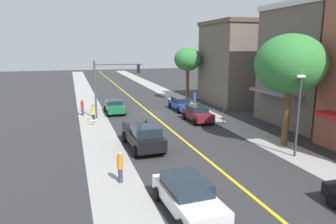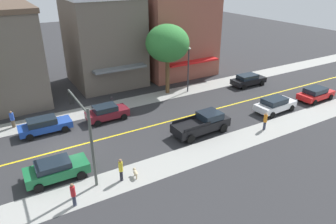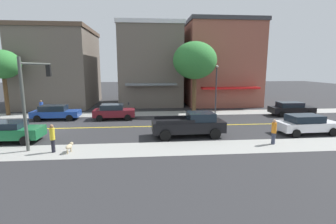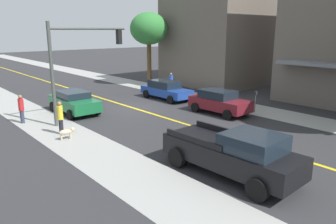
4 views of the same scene
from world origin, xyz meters
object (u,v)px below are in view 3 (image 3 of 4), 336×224
object	(u,v)px
street_tree_left_near	(195,61)
black_pickup_truck	(190,124)
fire_hydrant	(56,113)
green_sedan_right_curb	(9,131)
pedestrian_yellow_shirt	(52,137)
small_dog	(69,146)
street_lamp	(216,83)
parking_meter	(129,107)
black_sedan_left_curb	(291,109)
street_tree_right_corner	(3,65)
pedestrian_blue_shirt	(42,107)
blue_sedan_left_curb	(55,112)
pedestrian_orange_shirt	(274,131)
traffic_light_mast	(33,86)
maroon_sedan_left_curb	(114,111)
white_sedan_right_curb	(306,124)

from	to	relation	value
street_tree_left_near	black_pickup_truck	xyz separation A→B (m)	(10.26, -2.31, -5.05)
fire_hydrant	green_sedan_right_curb	world-z (taller)	green_sedan_right_curb
pedestrian_yellow_shirt	small_dog	world-z (taller)	pedestrian_yellow_shirt
street_lamp	parking_meter	bearing A→B (deg)	-88.03
black_sedan_left_curb	street_tree_right_corner	bearing A→B (deg)	175.64
fire_hydrant	black_pickup_truck	distance (m)	15.94
pedestrian_blue_shirt	street_tree_left_near	bearing A→B (deg)	-92.85
blue_sedan_left_curb	black_pickup_truck	xyz separation A→B (m)	(7.24, 12.45, 0.15)
black_pickup_truck	pedestrian_orange_shirt	xyz separation A→B (m)	(2.48, 5.36, -0.00)
traffic_light_mast	maroon_sedan_left_curb	bearing A→B (deg)	-28.58
fire_hydrant	small_dog	size ratio (longest dim) A/B	1.01
parking_meter	pedestrian_yellow_shirt	world-z (taller)	pedestrian_yellow_shirt
black_sedan_left_curb	pedestrian_blue_shirt	world-z (taller)	pedestrian_blue_shirt
pedestrian_yellow_shirt	fire_hydrant	bearing A→B (deg)	63.52
parking_meter	street_lamp	world-z (taller)	street_lamp
white_sedan_right_curb	street_tree_right_corner	bearing A→B (deg)	156.77
street_lamp	pedestrian_orange_shirt	size ratio (longest dim) A/B	3.15
blue_sedan_left_curb	black_sedan_left_curb	world-z (taller)	black_sedan_left_curb
street_lamp	white_sedan_right_curb	xyz separation A→B (m)	(9.46, 4.67, -2.65)
traffic_light_mast	black_sedan_left_curb	bearing A→B (deg)	-70.96
green_sedan_right_curb	maroon_sedan_left_curb	size ratio (longest dim) A/B	1.06
black_pickup_truck	pedestrian_blue_shirt	bearing A→B (deg)	144.50
street_lamp	small_dog	size ratio (longest dim) A/B	6.81
pedestrian_blue_shirt	traffic_light_mast	bearing A→B (deg)	-163.73
street_lamp	pedestrian_blue_shirt	world-z (taller)	street_lamp
street_lamp	black_sedan_left_curb	distance (m)	8.57
blue_sedan_left_curb	black_sedan_left_curb	xyz separation A→B (m)	(0.06, 24.93, 0.01)
street_lamp	blue_sedan_left_curb	world-z (taller)	street_lamp
traffic_light_mast	pedestrian_blue_shirt	bearing A→B (deg)	20.33
black_pickup_truck	pedestrian_yellow_shirt	distance (m)	9.58
fire_hydrant	street_tree_left_near	bearing A→B (deg)	94.22
traffic_light_mast	pedestrian_orange_shirt	bearing A→B (deg)	-95.66
maroon_sedan_left_curb	pedestrian_yellow_shirt	distance (m)	10.09
street_tree_right_corner	pedestrian_orange_shirt	world-z (taller)	street_tree_right_corner
traffic_light_mast	black_sedan_left_curb	size ratio (longest dim) A/B	1.26
green_sedan_right_curb	pedestrian_blue_shirt	size ratio (longest dim) A/B	2.64
black_pickup_truck	black_sedan_left_curb	bearing A→B (deg)	28.13
street_tree_right_corner	white_sedan_right_curb	distance (m)	30.21
black_pickup_truck	pedestrian_yellow_shirt	xyz separation A→B (m)	(2.85, -9.14, 0.04)
street_lamp	black_sedan_left_curb	world-z (taller)	street_lamp
traffic_light_mast	black_pickup_truck	bearing A→B (deg)	-85.40
street_tree_right_corner	blue_sedan_left_curb	xyz separation A→B (m)	(3.12, 6.18, -4.71)
black_sedan_left_curb	pedestrian_orange_shirt	size ratio (longest dim) A/B	2.68
street_tree_right_corner	fire_hydrant	distance (m)	7.65
green_sedan_right_curb	white_sedan_right_curb	size ratio (longest dim) A/B	0.93
fire_hydrant	parking_meter	size ratio (longest dim) A/B	0.56
street_lamp	black_pickup_truck	bearing A→B (deg)	-26.40
maroon_sedan_left_curb	pedestrian_yellow_shirt	world-z (taller)	pedestrian_yellow_shirt
blue_sedan_left_curb	small_dog	size ratio (longest dim) A/B	5.76
street_tree_left_near	green_sedan_right_curb	distance (m)	19.34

